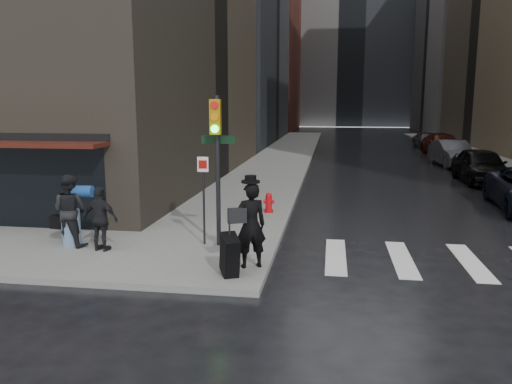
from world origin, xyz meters
TOP-DOWN VIEW (x-y plane):
  - ground at (0.00, 0.00)m, footprint 140.00×140.00m
  - sidewalk_left at (0.00, 27.00)m, footprint 4.00×50.00m
  - sidewalk_right at (13.50, 27.00)m, footprint 3.00×50.00m
  - crosswalk at (7.50, 1.00)m, footprint 8.50×3.00m
  - bldg_left_far at (-13.00, 62.00)m, footprint 22.00×20.00m
  - bldg_distant at (6.00, 78.00)m, footprint 40.00×12.00m
  - man_overcoat at (1.53, -0.72)m, footprint 1.05×1.40m
  - man_jeans at (-3.23, 0.41)m, footprint 1.30×0.86m
  - man_greycoat at (-2.26, 0.10)m, footprint 1.00×0.55m
  - traffic_light at (0.47, 0.95)m, footprint 0.95×0.43m
  - fire_hydrant at (1.29, 5.12)m, footprint 0.38×0.30m
  - parked_car_1 at (10.42, 13.87)m, footprint 1.98×4.88m
  - parked_car_2 at (10.55, 20.38)m, footprint 2.05×4.88m
  - parked_car_3 at (11.35, 26.90)m, footprint 2.63×5.54m
  - parked_car_4 at (11.35, 33.41)m, footprint 1.97×4.20m

SIDE VIEW (x-z plane):
  - ground at x=0.00m, z-range 0.00..0.00m
  - crosswalk at x=7.50m, z-range 0.00..0.01m
  - sidewalk_left at x=0.00m, z-range 0.00..0.15m
  - sidewalk_right at x=13.50m, z-range 0.00..0.15m
  - fire_hydrant at x=1.29m, z-range 0.11..0.79m
  - parked_car_4 at x=11.35m, z-range 0.00..1.39m
  - parked_car_3 at x=11.35m, z-range 0.00..1.56m
  - parked_car_2 at x=10.55m, z-range 0.00..1.57m
  - parked_car_1 at x=10.42m, z-range 0.00..1.66m
  - man_greycoat at x=-2.26m, z-range 0.15..1.76m
  - man_overcoat at x=1.53m, z-range -0.02..2.09m
  - man_jeans at x=-3.23m, z-range 0.15..2.00m
  - traffic_light at x=0.47m, z-range 0.70..4.51m
  - bldg_left_far at x=-13.00m, z-range 0.00..26.00m
  - bldg_distant at x=6.00m, z-range 0.00..32.00m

